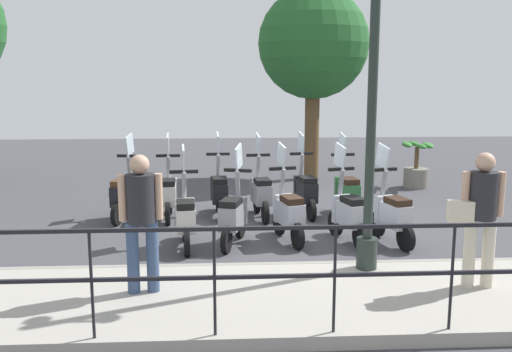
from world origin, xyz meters
The scene contains 19 objects.
ground_plane centered at (0.00, 0.00, 0.00)m, with size 28.00×28.00×0.00m, color #424247.
promenade_walkway centered at (-3.15, 0.00, 0.07)m, with size 2.20×20.00×0.15m.
fence_railing centered at (-4.20, 0.00, 0.89)m, with size 0.04×16.03×1.07m.
lamp_post_near centered at (-2.40, -0.77, 2.06)m, with size 0.26×0.90×4.31m.
pedestrian_with_bag centered at (-3.11, -1.89, 1.08)m, with size 0.35×0.65×1.59m.
pedestrian_distant centered at (-3.05, 1.98, 1.08)m, with size 0.36×0.49×1.59m.
tree_distant centered at (4.78, -1.16, 3.31)m, with size 2.70×2.70×4.69m.
potted_palm centered at (3.47, -3.41, 0.45)m, with size 1.06×0.66×1.05m.
scooter_near_0 centered at (-0.88, -1.55, 0.48)m, with size 1.21×0.53×1.54m.
scooter_near_1 centered at (-0.79, -0.89, 0.48)m, with size 1.20×0.53×1.54m.
scooter_near_2 centered at (-0.69, 0.04, 0.48)m, with size 1.21×0.52×1.54m.
scooter_near_3 centered at (-0.82, 0.90, 0.48)m, with size 1.20×0.54×1.54m.
scooter_near_4 centered at (-0.91, 1.63, 0.48)m, with size 1.23×0.44×1.54m.
scooter_far_0 centered at (0.81, -1.20, 0.48)m, with size 1.23×0.44×1.54m.
scooter_far_1 centered at (0.98, -0.46, 0.48)m, with size 1.23×0.45×1.54m.
scooter_far_2 centered at (0.83, 0.37, 0.48)m, with size 1.23×0.44×1.54m.
scooter_far_3 centered at (1.01, 1.13, 0.48)m, with size 1.23×0.44×1.54m.
scooter_far_4 centered at (0.85, 2.05, 0.48)m, with size 1.23×0.44×1.54m.
scooter_far_5 centered at (0.85, 2.84, 0.48)m, with size 1.22×0.49×1.54m.
Camera 1 is at (-9.32, 1.04, 2.62)m, focal length 40.00 mm.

